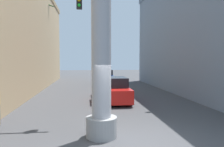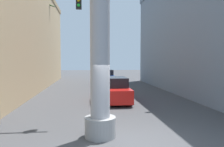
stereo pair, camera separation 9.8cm
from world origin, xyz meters
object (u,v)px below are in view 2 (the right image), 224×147
at_px(car_far, 105,77).
at_px(palm_tree_far_left, 41,34).
at_px(street_lamp, 208,27).
at_px(traffic_light_mast, 11,26).
at_px(car_lead, 111,90).
at_px(pedestrian_far_left, 42,79).

xyz_separation_m(car_far, palm_tree_far_left, (-6.87, -1.66, 4.70)).
height_order(street_lamp, traffic_light_mast, street_lamp).
height_order(car_lead, palm_tree_far_left, palm_tree_far_left).
bearing_deg(street_lamp, traffic_light_mast, -163.76).
bearing_deg(pedestrian_far_left, street_lamp, -33.20).
xyz_separation_m(car_lead, palm_tree_far_left, (-6.39, 9.46, 4.73)).
distance_m(traffic_light_mast, palm_tree_far_left, 14.15).
bearing_deg(car_lead, pedestrian_far_left, 132.97).
height_order(car_lead, car_far, same).
bearing_deg(traffic_light_mast, pedestrian_far_left, 95.14).
xyz_separation_m(palm_tree_far_left, pedestrian_far_left, (0.68, -3.33, -4.46)).
distance_m(palm_tree_far_left, pedestrian_far_left, 5.60).
bearing_deg(traffic_light_mast, car_far, 71.49).
bearing_deg(street_lamp, pedestrian_far_left, 146.80).
bearing_deg(palm_tree_far_left, car_lead, -55.98).
height_order(street_lamp, palm_tree_far_left, palm_tree_far_left).
bearing_deg(car_lead, street_lamp, -13.78).
xyz_separation_m(traffic_light_mast, pedestrian_far_left, (-0.96, 10.66, -3.13)).
xyz_separation_m(traffic_light_mast, car_lead, (4.75, 4.53, -3.40)).
relative_size(traffic_light_mast, palm_tree_far_left, 0.65).
bearing_deg(palm_tree_far_left, car_far, 13.54).
bearing_deg(palm_tree_far_left, street_lamp, -41.68).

